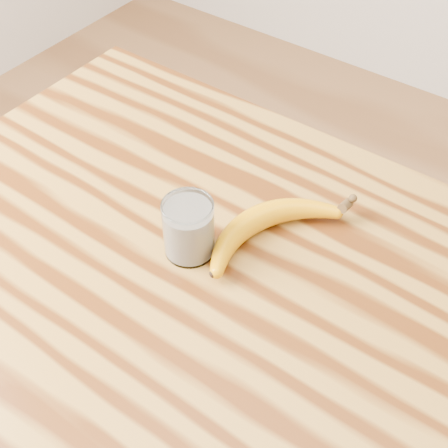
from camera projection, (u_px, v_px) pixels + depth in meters
The scene contains 3 objects.
table at pixel (241, 364), 0.92m from camera, with size 1.20×0.80×0.90m.
smoothie_glass at pixel (189, 229), 0.87m from camera, with size 0.07×0.07×0.09m.
banana at pixel (257, 218), 0.92m from camera, with size 0.12×0.32×0.04m, color #D18804, non-canonical shape.
Camera 1 is at (0.27, -0.41, 1.58)m, focal length 50.00 mm.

